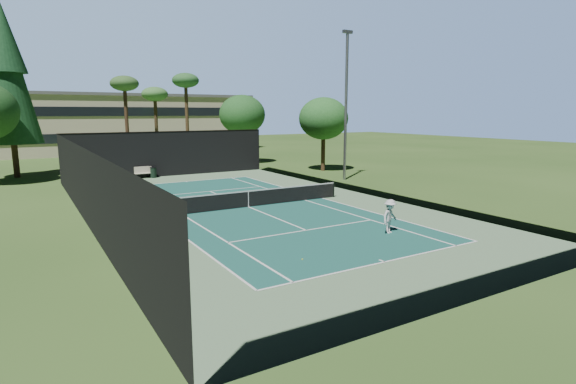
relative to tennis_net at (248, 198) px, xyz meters
name	(u,v)px	position (x,y,z in m)	size (l,w,h in m)	color
ground	(249,207)	(0.00, 0.00, -0.56)	(160.00, 160.00, 0.00)	#345720
apron_slab	(249,207)	(0.00, 0.00, -0.55)	(18.00, 32.00, 0.01)	#648A61
court_surface	(249,207)	(0.00, 0.00, -0.55)	(10.97, 23.77, 0.01)	#1B584E
court_lines	(249,207)	(0.00, 0.00, -0.54)	(11.07, 23.87, 0.01)	white
tennis_net	(248,198)	(0.00, 0.00, 0.00)	(12.90, 0.10, 1.10)	black
fence	(248,174)	(0.00, 0.06, 1.45)	(18.04, 32.05, 4.03)	black
player	(390,216)	(3.16, -8.80, 0.26)	(1.05, 0.60, 1.63)	silver
tennis_ball_a	(302,259)	(-2.57, -10.05, -0.52)	(0.07, 0.07, 0.07)	#B9D630
tennis_ball_b	(176,202)	(-3.35, 3.70, -0.52)	(0.07, 0.07, 0.07)	#CFDA31
tennis_ball_c	(263,199)	(1.88, 1.73, -0.52)	(0.07, 0.07, 0.07)	#ECF437
tennis_ball_d	(196,205)	(-2.51, 2.25, -0.53)	(0.06, 0.06, 0.06)	#B4CC2E
park_bench	(143,172)	(-2.51, 15.76, -0.01)	(1.50, 0.45, 1.02)	beige
trash_bin	(153,172)	(-1.71, 15.52, -0.08)	(0.56, 0.56, 0.95)	black
pine_tree	(6,66)	(-12.00, 22.00, 9.00)	(4.80, 4.80, 15.00)	#47311E
palm_a	(125,87)	(-2.00, 24.00, 7.63)	(2.80, 2.80, 9.32)	#452D1D
palm_b	(155,97)	(1.50, 26.00, 6.80)	(2.80, 2.80, 8.42)	#402F1B
palm_c	(186,84)	(4.00, 23.00, 8.05)	(2.80, 2.80, 9.77)	#4D3721
decid_tree_a	(242,115)	(10.00, 22.00, 4.86)	(5.12, 5.12, 7.62)	#4C3020
decid_tree_b	(324,119)	(14.00, 12.00, 4.52)	(4.80, 4.80, 7.14)	#4E3521
campus_building	(110,123)	(0.00, 45.98, 3.65)	(40.50, 12.50, 8.30)	#C3B797
light_pole	(346,103)	(12.00, 6.00, 5.90)	(0.90, 0.25, 12.22)	#92959A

